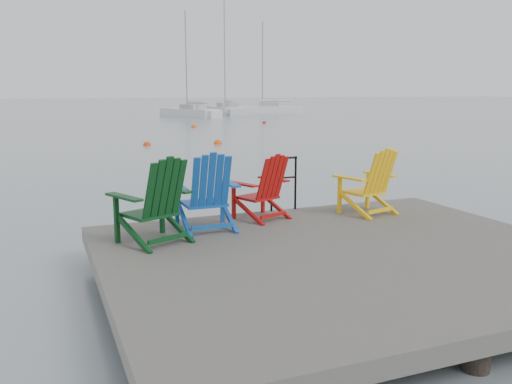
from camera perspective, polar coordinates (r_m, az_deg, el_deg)
name	(u,v)px	position (r m, az deg, el deg)	size (l,w,h in m)	color
ground	(346,288)	(7.08, 9.47, -9.98)	(400.00, 400.00, 0.00)	gray
dock	(347,262)	(6.97, 9.56, -7.30)	(6.00, 5.00, 1.40)	#2E2C29
handrail	(284,178)	(9.03, 2.93, 1.46)	(0.48, 0.04, 0.90)	black
chair_green	(155,200)	(7.15, -10.55, -0.87)	(1.10, 1.06, 1.14)	#093514
chair_blue	(207,192)	(7.72, -5.21, 0.05)	(0.90, 0.83, 1.12)	#0F479F
chair_red	(263,187)	(8.38, 0.77, 0.55)	(0.98, 0.94, 1.01)	#A40D0C
chair_yellow	(370,182)	(8.91, 11.95, 1.09)	(0.98, 0.93, 1.06)	yellow
sailboat_near	(190,113)	(53.66, -6.99, 8.22)	(4.48, 7.55, 10.30)	silver
sailboat_mid	(226,111)	(60.68, -3.15, 8.55)	(3.48, 9.98, 13.32)	silver
sailboat_far	(266,110)	(61.78, 1.05, 8.60)	(7.46, 4.99, 10.32)	white
buoy_a	(218,144)	(25.92, -4.04, 5.07)	(0.40, 0.40, 0.40)	#E54A0D
buoy_b	(147,145)	(25.64, -11.40, 4.83)	(0.37, 0.37, 0.37)	red
buoy_c	(264,123)	(42.80, 0.89, 7.25)	(0.33, 0.33, 0.33)	red
buoy_d	(194,127)	(37.99, -6.55, 6.77)	(0.40, 0.40, 0.40)	#EB4B0D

